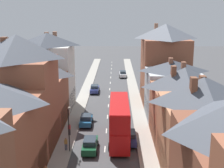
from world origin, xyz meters
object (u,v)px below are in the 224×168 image
object	(u,v)px
double_decker_bus_lead	(119,120)
car_parked_right_a	(123,74)
street_lamp	(69,127)
car_near_silver	(129,137)
car_parked_left_a	(90,144)
car_mid_black	(86,120)
pedestrian_far_left	(69,129)
pedestrian_mid_right	(66,143)
car_near_blue	(95,89)

from	to	relation	value
double_decker_bus_lead	car_parked_right_a	distance (m)	39.93
double_decker_bus_lead	street_lamp	world-z (taller)	street_lamp
car_near_silver	car_parked_left_a	bearing A→B (deg)	-154.42
car_mid_black	street_lamp	xyz separation A→B (m)	(-1.15, -9.04, 2.42)
pedestrian_far_left	pedestrian_mid_right	bearing A→B (deg)	-86.45
car_near_silver	car_parked_right_a	distance (m)	40.62
double_decker_bus_lead	car_near_silver	xyz separation A→B (m)	(1.31, -0.76, -1.99)
car_mid_black	pedestrian_far_left	size ratio (longest dim) A/B	2.52
double_decker_bus_lead	car_mid_black	world-z (taller)	double_decker_bus_lead
car_mid_black	pedestrian_mid_right	xyz separation A→B (m)	(-1.61, -8.93, 0.21)
car_parked_left_a	pedestrian_far_left	xyz separation A→B (m)	(-3.21, 4.63, 0.20)
car_parked_left_a	car_mid_black	world-z (taller)	car_parked_left_a
car_near_blue	pedestrian_mid_right	distance (m)	27.78
car_mid_black	pedestrian_mid_right	world-z (taller)	pedestrian_mid_right
double_decker_bus_lead	car_mid_black	bearing A→B (deg)	130.89
car_near_silver	car_parked_right_a	size ratio (longest dim) A/B	1.03
car_mid_black	pedestrian_far_left	bearing A→B (deg)	-114.87
car_near_blue	car_mid_black	xyz separation A→B (m)	(-0.00, -18.80, 0.00)
car_parked_left_a	street_lamp	size ratio (longest dim) A/B	0.82
car_near_blue	car_parked_right_a	bearing A→B (deg)	68.08
car_parked_left_a	car_parked_right_a	xyz separation A→B (m)	(4.90, 42.97, -0.00)
double_decker_bus_lead	car_near_blue	size ratio (longest dim) A/B	2.49
car_parked_left_a	car_mid_black	size ratio (longest dim) A/B	1.11
pedestrian_far_left	car_parked_left_a	bearing A→B (deg)	-55.25
double_decker_bus_lead	pedestrian_mid_right	bearing A→B (deg)	-153.21
car_near_blue	pedestrian_mid_right	xyz separation A→B (m)	(-1.61, -27.74, 0.21)
car_parked_left_a	car_mid_black	xyz separation A→B (m)	(-1.30, 8.75, -0.01)
double_decker_bus_lead	car_parked_right_a	xyz separation A→B (m)	(1.31, 39.86, -1.98)
car_parked_right_a	street_lamp	distance (m)	43.94
car_parked_right_a	street_lamp	size ratio (longest dim) A/B	0.77
car_parked_left_a	pedestrian_mid_right	xyz separation A→B (m)	(-2.91, -0.18, 0.20)
car_parked_left_a	car_parked_right_a	world-z (taller)	car_parked_left_a
double_decker_bus_lead	street_lamp	size ratio (longest dim) A/B	1.96
double_decker_bus_lead	pedestrian_far_left	xyz separation A→B (m)	(-6.80, 1.53, -1.78)
car_parked_right_a	pedestrian_far_left	distance (m)	39.19
car_near_blue	car_near_silver	distance (m)	25.96
car_near_blue	pedestrian_far_left	xyz separation A→B (m)	(-1.91, -22.93, 0.21)
car_near_blue	pedestrian_far_left	distance (m)	23.01
double_decker_bus_lead	car_parked_left_a	bearing A→B (deg)	-139.16
double_decker_bus_lead	car_parked_left_a	distance (m)	5.14
car_parked_left_a	pedestrian_far_left	world-z (taller)	pedestrian_far_left
car_near_blue	car_parked_left_a	bearing A→B (deg)	-87.30
double_decker_bus_lead	pedestrian_mid_right	size ratio (longest dim) A/B	6.71
car_parked_right_a	double_decker_bus_lead	bearing A→B (deg)	-91.88
double_decker_bus_lead	pedestrian_mid_right	xyz separation A→B (m)	(-6.50, -3.28, -1.78)
car_near_blue	street_lamp	xyz separation A→B (m)	(-1.15, -27.85, 2.42)
car_mid_black	car_near_silver	bearing A→B (deg)	-45.94
car_near_blue	car_near_silver	xyz separation A→B (m)	(6.20, -25.21, 0.01)
car_parked_left_a	double_decker_bus_lead	bearing A→B (deg)	40.84
car_parked_right_a	pedestrian_mid_right	distance (m)	43.85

